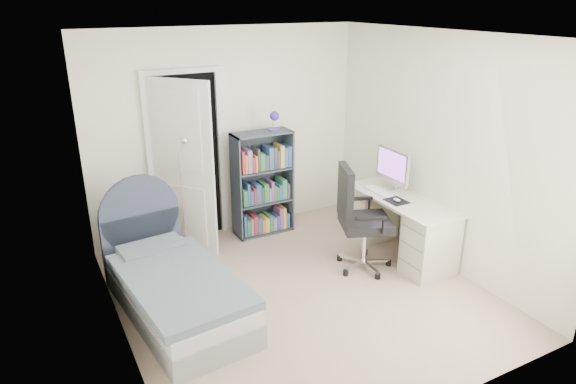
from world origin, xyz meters
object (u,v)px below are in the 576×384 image
bed (174,287)px  floor_lamp (185,208)px  nightstand (153,221)px  desk (399,223)px  bookcase (263,186)px  office_chair (357,214)px

bed → floor_lamp: (0.47, 1.08, 0.31)m
bed → nightstand: 1.21m
bed → desk: desk is taller
bed → nightstand: size_ratio=2.93×
floor_lamp → nightstand: bearing=162.4°
nightstand → bed: bearing=-95.8°
bookcase → office_chair: size_ratio=1.32×
bookcase → desk: size_ratio=1.08×
desk → nightstand: bearing=153.0°
bookcase → desk: bearing=-49.1°
bookcase → desk: (1.10, -1.27, -0.23)m
bookcase → nightstand: bearing=-179.7°
bookcase → desk: 1.70m
bed → desk: 2.61m
office_chair → floor_lamp: bearing=141.8°
floor_lamp → office_chair: size_ratio=1.20×
floor_lamp → desk: size_ratio=0.98×
bed → bookcase: (1.51, 1.20, 0.36)m
bed → desk: size_ratio=1.33×
floor_lamp → desk: floor_lamp is taller
floor_lamp → office_chair: (1.52, -1.19, 0.07)m
bookcase → bed: bearing=-141.5°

